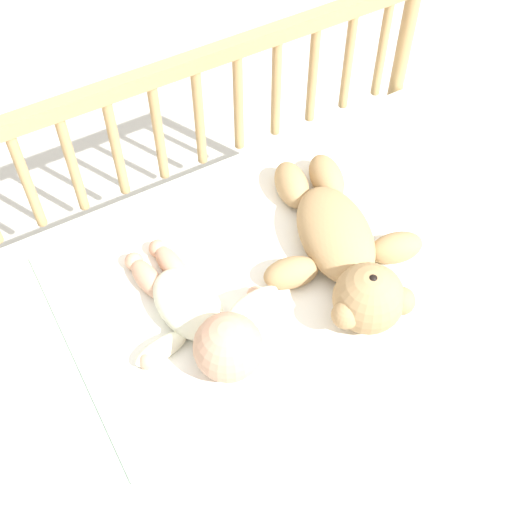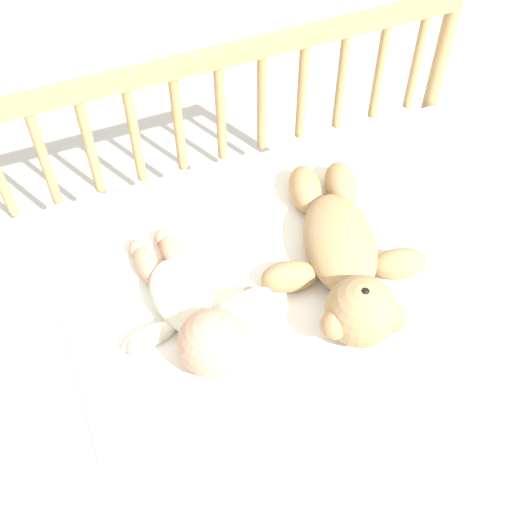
# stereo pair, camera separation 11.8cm
# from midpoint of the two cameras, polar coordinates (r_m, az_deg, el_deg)

# --- Properties ---
(ground_plane) EXTENTS (12.00, 12.00, 0.00)m
(ground_plane) POSITION_cam_midpoint_polar(r_m,az_deg,el_deg) (1.92, 1.68, -10.59)
(ground_plane) COLOR silver
(crib_mattress) EXTENTS (1.23, 0.62, 0.54)m
(crib_mattress) POSITION_cam_midpoint_polar(r_m,az_deg,el_deg) (1.69, 1.90, -6.57)
(crib_mattress) COLOR silver
(crib_mattress) RESTS_ON ground_plane
(crib_rail) EXTENTS (1.23, 0.04, 0.84)m
(crib_rail) POSITION_cam_midpoint_polar(r_m,az_deg,el_deg) (1.61, -2.28, 9.04)
(crib_rail) COLOR tan
(crib_rail) RESTS_ON ground_plane
(blanket) EXTENTS (0.85, 0.54, 0.01)m
(blanket) POSITION_cam_midpoint_polar(r_m,az_deg,el_deg) (1.45, 3.55, -1.45)
(blanket) COLOR white
(blanket) RESTS_ON crib_mattress
(teddy_bear) EXTENTS (0.34, 0.48, 0.14)m
(teddy_bear) POSITION_cam_midpoint_polar(r_m,az_deg,el_deg) (1.43, 9.49, -0.45)
(teddy_bear) COLOR tan
(teddy_bear) RESTS_ON crib_mattress
(baby) EXTENTS (0.30, 0.38, 0.13)m
(baby) POSITION_cam_midpoint_polar(r_m,az_deg,el_deg) (1.34, -2.50, -4.78)
(baby) COLOR #EAEACC
(baby) RESTS_ON crib_mattress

